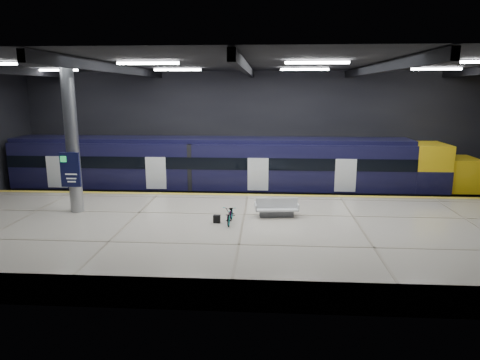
{
  "coord_description": "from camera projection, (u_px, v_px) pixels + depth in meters",
  "views": [
    {
      "loc": [
        1.01,
        -20.17,
        6.8
      ],
      "look_at": [
        -0.37,
        1.5,
        2.2
      ],
      "focal_mm": 32.0,
      "sensor_mm": 36.0,
      "label": 1
    }
  ],
  "objects": [
    {
      "name": "ground",
      "position": [
        245.0,
        230.0,
        21.17
      ],
      "size": [
        30.0,
        30.0,
        0.0
      ],
      "primitive_type": "plane",
      "color": "black",
      "rests_on": "ground"
    },
    {
      "name": "platform",
      "position": [
        243.0,
        236.0,
        18.61
      ],
      "size": [
        30.0,
        11.0,
        1.1
      ],
      "primitive_type": "cube",
      "color": "beige",
      "rests_on": "ground"
    },
    {
      "name": "pannier_bag",
      "position": [
        217.0,
        219.0,
        18.63
      ],
      "size": [
        0.32,
        0.21,
        0.35
      ],
      "primitive_type": "cube",
      "rotation": [
        0.0,
        0.0,
        -0.1
      ],
      "color": "black",
      "rests_on": "platform"
    },
    {
      "name": "info_column",
      "position": [
        72.0,
        141.0,
        19.73
      ],
      "size": [
        0.9,
        0.78,
        6.9
      ],
      "color": "#9EA0A5",
      "rests_on": "platform"
    },
    {
      "name": "train",
      "position": [
        239.0,
        169.0,
        26.15
      ],
      "size": [
        29.4,
        2.84,
        3.79
      ],
      "color": "black",
      "rests_on": "ground"
    },
    {
      "name": "room_shell",
      "position": [
        246.0,
        113.0,
        19.98
      ],
      "size": [
        30.1,
        16.1,
        8.05
      ],
      "color": "black",
      "rests_on": "ground"
    },
    {
      "name": "bicycle",
      "position": [
        230.0,
        214.0,
        18.54
      ],
      "size": [
        0.6,
        1.59,
        0.82
      ],
      "primitive_type": "imported",
      "rotation": [
        0.0,
        0.0,
        -0.04
      ],
      "color": "#99999E",
      "rests_on": "platform"
    },
    {
      "name": "rails",
      "position": [
        250.0,
        200.0,
        26.52
      ],
      "size": [
        30.0,
        1.52,
        0.16
      ],
      "color": "gray",
      "rests_on": "ground"
    },
    {
      "name": "safety_strip",
      "position": [
        248.0,
        195.0,
        23.62
      ],
      "size": [
        30.0,
        0.4,
        0.01
      ],
      "primitive_type": "cube",
      "color": "gold",
      "rests_on": "platform"
    },
    {
      "name": "bench",
      "position": [
        276.0,
        210.0,
        19.55
      ],
      "size": [
        2.04,
        1.0,
        0.87
      ],
      "rotation": [
        0.0,
        0.0,
        0.1
      ],
      "color": "#595B60",
      "rests_on": "platform"
    }
  ]
}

